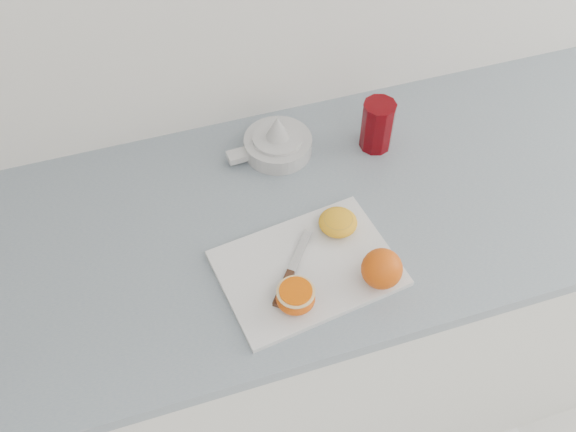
{
  "coord_description": "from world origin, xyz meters",
  "views": [
    {
      "loc": [
        -0.42,
        0.93,
        1.88
      ],
      "look_at": [
        -0.2,
        1.64,
        0.96
      ],
      "focal_mm": 40.0,
      "sensor_mm": 36.0,
      "label": 1
    }
  ],
  "objects_px": {
    "counter": "(333,312)",
    "citrus_juicer": "(277,142)",
    "half_orange": "(296,297)",
    "cutting_board": "(308,268)",
    "red_tumbler": "(377,127)"
  },
  "relations": [
    {
      "from": "red_tumbler",
      "to": "citrus_juicer",
      "type": "bearing_deg",
      "value": 167.65
    },
    {
      "from": "cutting_board",
      "to": "red_tumbler",
      "type": "bearing_deg",
      "value": 47.39
    },
    {
      "from": "citrus_juicer",
      "to": "half_orange",
      "type": "bearing_deg",
      "value": -102.37
    },
    {
      "from": "half_orange",
      "to": "red_tumbler",
      "type": "distance_m",
      "value": 0.45
    },
    {
      "from": "cutting_board",
      "to": "half_orange",
      "type": "distance_m",
      "value": 0.09
    },
    {
      "from": "citrus_juicer",
      "to": "red_tumbler",
      "type": "height_order",
      "value": "red_tumbler"
    },
    {
      "from": "counter",
      "to": "citrus_juicer",
      "type": "relative_size",
      "value": 12.8
    },
    {
      "from": "citrus_juicer",
      "to": "red_tumbler",
      "type": "relative_size",
      "value": 1.61
    },
    {
      "from": "counter",
      "to": "citrus_juicer",
      "type": "xyz_separation_m",
      "value": [
        -0.09,
        0.17,
        0.47
      ]
    },
    {
      "from": "cutting_board",
      "to": "citrus_juicer",
      "type": "bearing_deg",
      "value": 83.14
    },
    {
      "from": "cutting_board",
      "to": "half_orange",
      "type": "bearing_deg",
      "value": -123.78
    },
    {
      "from": "counter",
      "to": "cutting_board",
      "type": "distance_m",
      "value": 0.49
    },
    {
      "from": "half_orange",
      "to": "red_tumbler",
      "type": "bearing_deg",
      "value": 49.03
    },
    {
      "from": "red_tumbler",
      "to": "counter",
      "type": "bearing_deg",
      "value": -132.75
    },
    {
      "from": "citrus_juicer",
      "to": "counter",
      "type": "bearing_deg",
      "value": -62.8
    }
  ]
}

